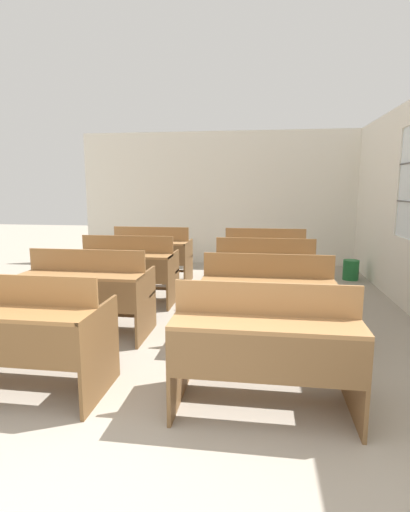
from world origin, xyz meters
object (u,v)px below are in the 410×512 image
bench_second_right (267,299)px  bench_third_left (128,269)px  bench_front_left (19,333)px  bench_third_right (265,273)px  bench_front_right (265,346)px  wastepaper_bin (351,270)px  bench_second_left (88,291)px  bench_back_left (151,254)px  bench_back_right (265,256)px

bench_second_right → bench_third_left: bearing=146.2°
bench_front_left → bench_third_right: same height
bench_front_right → bench_second_right: size_ratio=1.00×
bench_second_right → wastepaper_bin: (1.52, 3.26, -0.32)m
bench_third_left → bench_third_right: (1.91, -0.01, 0.00)m
bench_second_left → wastepaper_bin: bench_second_left is taller
bench_front_right → bench_back_left: (-1.92, 3.82, 0.00)m
bench_front_left → bench_front_right: bearing=0.5°
bench_third_right → bench_back_left: 2.32m
bench_third_right → bench_third_left: bearing=179.7°
bench_front_right → bench_second_left: bearing=146.5°
bench_third_left → bench_second_right: bearing=-33.8°
bench_second_left → wastepaper_bin: bearing=43.1°
wastepaper_bin → bench_front_right: bearing=-108.9°
bench_third_left → wastepaper_bin: bearing=29.8°
bench_third_left → bench_back_left: same height
bench_third_right → wastepaper_bin: bearing=52.2°
bench_second_right → bench_back_left: 3.22m
bench_second_right → bench_third_right: bearing=90.8°
bench_front_right → bench_second_left: (-1.92, 1.27, 0.00)m
bench_front_left → bench_back_left: 3.83m
bench_front_right → bench_second_right: (0.03, 1.25, 0.00)m
bench_front_right → bench_back_right: same height
bench_front_left → bench_third_right: (1.91, 2.55, 0.00)m
bench_front_left → bench_second_left: bearing=90.7°
bench_third_left → bench_back_right: size_ratio=1.00×
bench_back_left → wastepaper_bin: bench_back_left is taller
bench_second_left → bench_back_right: bearing=53.0°
bench_front_left → bench_second_left: same height
bench_front_left → bench_back_right: bearing=63.5°
bench_second_right → bench_third_left: size_ratio=1.00×
bench_front_right → bench_third_left: same height
bench_back_left → bench_front_left: bearing=-89.8°
bench_back_left → bench_back_right: bearing=0.4°
bench_front_right → bench_back_right: bearing=89.8°
bench_front_left → bench_third_left: size_ratio=1.00×
bench_front_left → bench_back_right: 4.30m
bench_third_left → wastepaper_bin: bench_third_left is taller
bench_second_left → bench_back_left: same height
bench_second_left → bench_third_right: 2.30m
bench_second_left → bench_second_right: same height
bench_front_right → bench_third_left: bearing=126.8°
bench_second_right → bench_third_left: same height
wastepaper_bin → bench_second_right: bearing=-115.0°
bench_back_right → wastepaper_bin: (1.53, 0.68, -0.32)m
bench_back_right → bench_front_right: bearing=-90.2°
bench_second_right → bench_back_right: (-0.01, 2.58, 0.00)m
bench_second_right → bench_back_right: 2.58m
bench_second_left → wastepaper_bin: (3.46, 3.24, -0.32)m
bench_front_left → bench_third_left: (0.00, 2.56, 0.00)m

